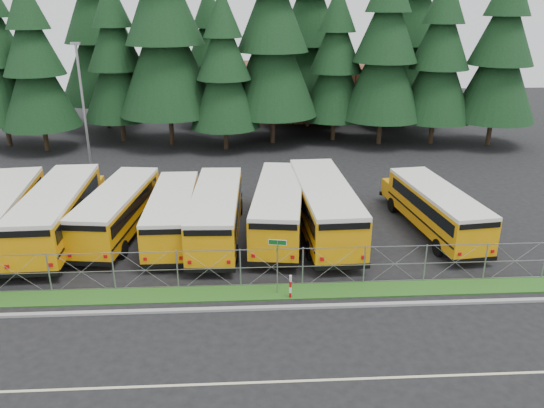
{
  "coord_description": "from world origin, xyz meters",
  "views": [
    {
      "loc": [
        -0.71,
        -23.62,
        12.93
      ],
      "look_at": [
        0.79,
        4.0,
        2.33
      ],
      "focal_mm": 35.0,
      "sensor_mm": 36.0,
      "label": 1
    }
  ],
  "objects_px": {
    "bus_4": "(217,214)",
    "light_standard": "(83,106)",
    "bus_1": "(60,214)",
    "bus_2": "(120,211)",
    "bus_6": "(323,208)",
    "bus_3": "(174,215)",
    "bus_0": "(3,217)",
    "street_sign": "(277,255)",
    "striped_bollard": "(290,287)",
    "bus_east": "(434,210)",
    "bus_5": "(280,209)"
  },
  "relations": [
    {
      "from": "bus_4",
      "to": "light_standard",
      "type": "bearing_deg",
      "value": 131.9
    },
    {
      "from": "bus_1",
      "to": "bus_2",
      "type": "height_order",
      "value": "bus_1"
    },
    {
      "from": "bus_6",
      "to": "bus_3",
      "type": "bearing_deg",
      "value": 178.34
    },
    {
      "from": "bus_0",
      "to": "light_standard",
      "type": "bearing_deg",
      "value": 76.6
    },
    {
      "from": "bus_1",
      "to": "bus_4",
      "type": "distance_m",
      "value": 8.98
    },
    {
      "from": "street_sign",
      "to": "striped_bollard",
      "type": "distance_m",
      "value": 1.61
    },
    {
      "from": "bus_6",
      "to": "street_sign",
      "type": "xyz_separation_m",
      "value": [
        -3.12,
        -6.98,
        0.44
      ]
    },
    {
      "from": "bus_1",
      "to": "bus_3",
      "type": "distance_m",
      "value": 6.46
    },
    {
      "from": "bus_0",
      "to": "striped_bollard",
      "type": "distance_m",
      "value": 17.25
    },
    {
      "from": "bus_1",
      "to": "striped_bollard",
      "type": "relative_size",
      "value": 9.92
    },
    {
      "from": "bus_2",
      "to": "bus_east",
      "type": "relative_size",
      "value": 1.02
    },
    {
      "from": "bus_2",
      "to": "bus_3",
      "type": "distance_m",
      "value": 3.24
    },
    {
      "from": "bus_2",
      "to": "striped_bollard",
      "type": "bearing_deg",
      "value": -33.14
    },
    {
      "from": "bus_4",
      "to": "street_sign",
      "type": "height_order",
      "value": "bus_4"
    },
    {
      "from": "bus_0",
      "to": "street_sign",
      "type": "height_order",
      "value": "bus_0"
    },
    {
      "from": "striped_bollard",
      "to": "bus_6",
      "type": "bearing_deg",
      "value": 71.09
    },
    {
      "from": "street_sign",
      "to": "light_standard",
      "type": "xyz_separation_m",
      "value": [
        -13.61,
        19.24,
        3.47
      ]
    },
    {
      "from": "bus_0",
      "to": "bus_2",
      "type": "distance_m",
      "value": 6.4
    },
    {
      "from": "bus_2",
      "to": "bus_5",
      "type": "height_order",
      "value": "bus_5"
    },
    {
      "from": "bus_3",
      "to": "bus_east",
      "type": "xyz_separation_m",
      "value": [
        15.3,
        -0.16,
        0.03
      ]
    },
    {
      "from": "bus_3",
      "to": "striped_bollard",
      "type": "distance_m",
      "value": 9.63
    },
    {
      "from": "bus_5",
      "to": "striped_bollard",
      "type": "relative_size",
      "value": 9.58
    },
    {
      "from": "bus_4",
      "to": "striped_bollard",
      "type": "bearing_deg",
      "value": -60.62
    },
    {
      "from": "bus_3",
      "to": "light_standard",
      "type": "bearing_deg",
      "value": 122.86
    },
    {
      "from": "bus_0",
      "to": "bus_3",
      "type": "xyz_separation_m",
      "value": [
        9.53,
        0.27,
        -0.18
      ]
    },
    {
      "from": "striped_bollard",
      "to": "light_standard",
      "type": "bearing_deg",
      "value": 125.78
    },
    {
      "from": "bus_4",
      "to": "street_sign",
      "type": "bearing_deg",
      "value": -63.05
    },
    {
      "from": "bus_3",
      "to": "bus_4",
      "type": "bearing_deg",
      "value": -6.64
    },
    {
      "from": "bus_east",
      "to": "street_sign",
      "type": "relative_size",
      "value": 3.77
    },
    {
      "from": "bus_0",
      "to": "striped_bollard",
      "type": "height_order",
      "value": "bus_0"
    },
    {
      "from": "street_sign",
      "to": "striped_bollard",
      "type": "relative_size",
      "value": 2.34
    },
    {
      "from": "bus_0",
      "to": "bus_3",
      "type": "bearing_deg",
      "value": -4.92
    },
    {
      "from": "striped_bollard",
      "to": "light_standard",
      "type": "height_order",
      "value": "light_standard"
    },
    {
      "from": "bus_0",
      "to": "light_standard",
      "type": "distance_m",
      "value": 13.3
    },
    {
      "from": "bus_1",
      "to": "bus_5",
      "type": "bearing_deg",
      "value": -0.95
    },
    {
      "from": "bus_4",
      "to": "bus_2",
      "type": "bearing_deg",
      "value": 173.35
    },
    {
      "from": "striped_bollard",
      "to": "bus_4",
      "type": "bearing_deg",
      "value": 117.33
    },
    {
      "from": "bus_0",
      "to": "bus_east",
      "type": "bearing_deg",
      "value": -6.29
    },
    {
      "from": "bus_1",
      "to": "bus_2",
      "type": "xyz_separation_m",
      "value": [
        3.26,
        0.57,
        -0.14
      ]
    },
    {
      "from": "bus_3",
      "to": "striped_bollard",
      "type": "xyz_separation_m",
      "value": [
        6.18,
        -7.35,
        -0.76
      ]
    },
    {
      "from": "bus_3",
      "to": "striped_bollard",
      "type": "height_order",
      "value": "bus_3"
    },
    {
      "from": "striped_bollard",
      "to": "bus_5",
      "type": "bearing_deg",
      "value": 89.98
    },
    {
      "from": "bus_0",
      "to": "bus_5",
      "type": "height_order",
      "value": "bus_0"
    },
    {
      "from": "bus_5",
      "to": "bus_6",
      "type": "relative_size",
      "value": 0.95
    },
    {
      "from": "bus_6",
      "to": "striped_bollard",
      "type": "bearing_deg",
      "value": -111.04
    },
    {
      "from": "street_sign",
      "to": "bus_4",
      "type": "bearing_deg",
      "value": 114.9
    },
    {
      "from": "bus_2",
      "to": "bus_6",
      "type": "bearing_deg",
      "value": 4.67
    },
    {
      "from": "bus_6",
      "to": "striped_bollard",
      "type": "distance_m",
      "value": 7.91
    },
    {
      "from": "bus_east",
      "to": "striped_bollard",
      "type": "xyz_separation_m",
      "value": [
        -9.13,
        -7.19,
        -0.79
      ]
    },
    {
      "from": "bus_east",
      "to": "bus_5",
      "type": "bearing_deg",
      "value": 170.77
    }
  ]
}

